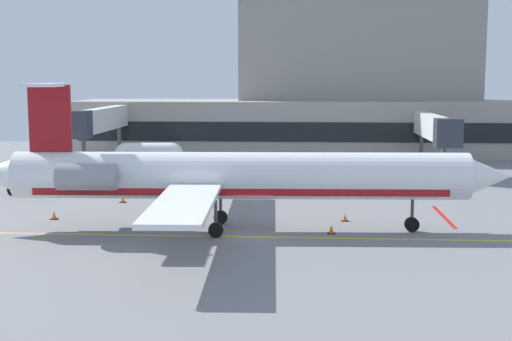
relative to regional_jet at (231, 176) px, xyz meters
name	(u,v)px	position (x,y,z in m)	size (l,w,h in m)	color
ground	(252,236)	(1.40, -1.12, -3.49)	(120.00, 120.00, 0.11)	slate
terminal_building	(333,95)	(8.06, 45.69, 3.82)	(58.69, 12.59, 19.48)	gray
jet_bridge_west	(99,121)	(-16.92, 29.42, 1.53)	(2.40, 17.50, 6.36)	silver
jet_bridge_east	(435,128)	(17.76, 29.64, 0.92)	(2.40, 17.06, 5.73)	silver
regional_jet	(231,176)	(0.00, 0.00, 0.00)	(33.90, 26.65, 9.15)	white
baggage_tug	(62,166)	(-19.11, 23.89, -2.53)	(3.61, 3.31, 1.99)	#E5B20C
pushback_tractor	(430,169)	(16.24, 22.96, -2.46)	(2.96, 4.53, 2.14)	#E5B20C
belt_loader	(26,183)	(-18.16, 12.67, -2.57)	(3.36, 2.45, 1.88)	#1E4CB2
fuel_tank	(149,154)	(-11.74, 29.71, -1.95)	(7.10, 2.95, 2.67)	white
safety_cone_alpha	(331,230)	(6.24, -0.43, -3.19)	(0.47, 0.47, 0.55)	orange
safety_cone_bravo	(123,199)	(-9.29, 9.32, -3.19)	(0.47, 0.47, 0.55)	orange
safety_cone_charlie	(54,216)	(-12.28, 2.69, -3.19)	(0.47, 0.47, 0.55)	orange
safety_cone_delta	(345,217)	(7.28, 3.43, -3.19)	(0.47, 0.47, 0.55)	orange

